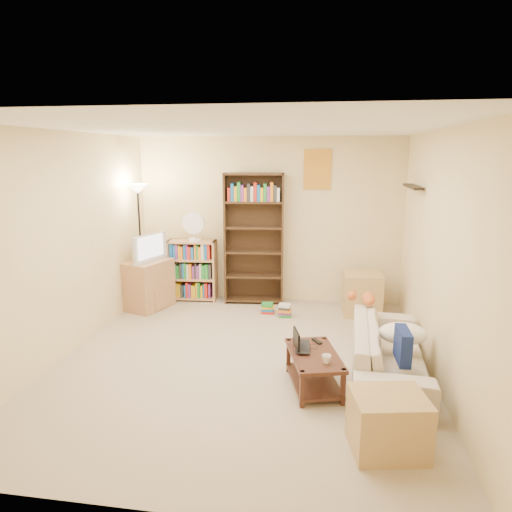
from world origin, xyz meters
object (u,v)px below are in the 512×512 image
tabby_cat (366,298)px  laptop (308,347)px  tv_stand (148,284)px  television (146,247)px  sofa (389,351)px  tall_bookshelf (254,236)px  mug (326,359)px  short_bookshelf (193,270)px  end_cabinet (388,423)px  floor_lamp (139,210)px  side_table (362,294)px  desk_fan (194,226)px  coffee_table (314,366)px

tabby_cat → laptop: tabby_cat is taller
tv_stand → television: (0.00, 0.00, 0.56)m
sofa → tall_bookshelf: bearing=42.3°
mug → short_bookshelf: bearing=127.6°
sofa → short_bookshelf: size_ratio=1.96×
tv_stand → tall_bookshelf: (1.51, 0.51, 0.68)m
laptop → end_cabinet: end_cabinet is taller
television → short_bookshelf: size_ratio=0.73×
floor_lamp → side_table: (3.21, 0.17, -1.16)m
floor_lamp → tabby_cat: bearing=-17.3°
side_table → tabby_cat: bearing=-92.7°
floor_lamp → side_table: floor_lamp is taller
desk_fan → coffee_table: bearing=-52.2°
side_table → television: bearing=-176.1°
floor_lamp → end_cabinet: 4.52m
coffee_table → mug: mug is taller
tv_stand → desk_fan: 1.10m
coffee_table → floor_lamp: (-2.60, 2.06, 1.24)m
tv_stand → side_table: (3.11, 0.21, -0.06)m
tabby_cat → television: 3.22m
tabby_cat → side_table: 1.20m
sofa → floor_lamp: size_ratio=1.01×
short_bookshelf → side_table: short_bookshelf is taller
laptop → desk_fan: bearing=34.9°
tv_stand → floor_lamp: bearing=177.2°
television → tall_bookshelf: (1.51, 0.51, 0.12)m
tall_bookshelf → coffee_table: bearing=-74.1°
tall_bookshelf → short_bookshelf: (-0.96, -0.03, -0.57)m
sofa → laptop: size_ratio=5.22×
coffee_table → television: television is taller
laptop → mug: (0.18, -0.29, 0.03)m
laptop → mug: bearing=-150.7°
sofa → side_table: (-0.14, 1.87, 0.03)m
short_bookshelf → television: bearing=-142.4°
tall_bookshelf → mug: bearing=-73.4°
mug → tall_bookshelf: bearing=112.2°
desk_fan → tv_stand: bearing=-143.9°
short_bookshelf → floor_lamp: size_ratio=0.52×
mug → desk_fan: bearing=127.4°
television → side_table: 3.18m
tall_bookshelf → floor_lamp: size_ratio=1.08×
tabby_cat → tv_stand: bearing=162.8°
sofa → television: 3.70m
tabby_cat → side_table: bearing=87.3°
tall_bookshelf → television: bearing=-167.0°
mug → side_table: bearing=78.4°
sofa → coffee_table: 0.84m
tall_bookshelf → short_bookshelf: tall_bookshelf is taller
laptop → end_cabinet: (0.66, -0.99, -0.14)m
tabby_cat → mug: bearing=-109.2°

